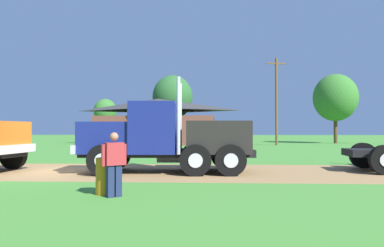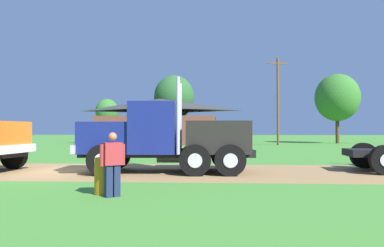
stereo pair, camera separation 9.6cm
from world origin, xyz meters
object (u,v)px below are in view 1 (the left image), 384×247
visitor_far_side (205,144)px  steel_barrel (106,176)px  visitor_standing_near (114,162)px  shed_building (158,122)px  truck_foreground_white (167,138)px  utility_pole_near (276,99)px

visitor_far_side → steel_barrel: (-2.41, -10.39, -0.40)m
visitor_standing_near → shed_building: (-3.80, 31.93, 1.77)m
visitor_standing_near → truck_foreground_white: bearing=82.1°
steel_barrel → shed_building: 31.85m
visitor_standing_near → visitor_far_side: 10.94m
visitor_standing_near → shed_building: bearing=96.8°
truck_foreground_white → shed_building: (-4.48, 27.02, 1.31)m
visitor_standing_near → shed_building: shed_building is taller
steel_barrel → utility_pole_near: (9.93, 28.50, 4.54)m
steel_barrel → utility_pole_near: size_ratio=0.10×
truck_foreground_white → visitor_standing_near: truck_foreground_white is taller
truck_foreground_white → shed_building: 27.42m
visitor_far_side → visitor_standing_near: bearing=-101.1°
visitor_far_side → truck_foreground_white: bearing=-103.8°
visitor_standing_near → steel_barrel: visitor_standing_near is taller
visitor_far_side → shed_building: shed_building is taller
truck_foreground_white → visitor_far_side: bearing=76.2°
steel_barrel → utility_pole_near: utility_pole_near is taller
shed_building → utility_pole_near: 13.98m
visitor_standing_near → steel_barrel: 0.60m
visitor_far_side → steel_barrel: bearing=-103.1°
visitor_far_side → shed_building: bearing=105.6°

